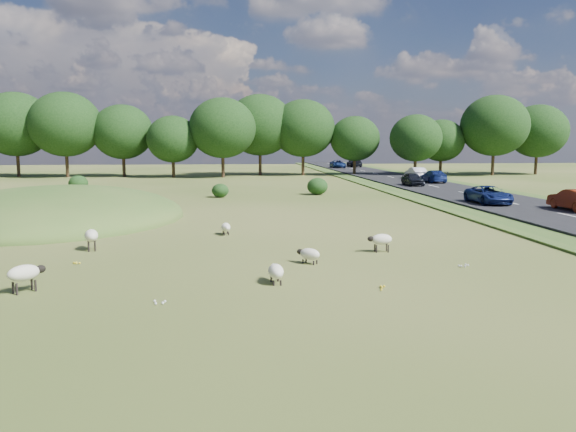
% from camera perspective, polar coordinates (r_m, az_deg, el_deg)
% --- Properties ---
extents(ground, '(160.00, 160.00, 0.00)m').
position_cam_1_polar(ground, '(44.66, -4.59, 1.35)').
color(ground, '#354F18').
rests_on(ground, ground).
extents(mound, '(16.00, 20.00, 4.00)m').
position_cam_1_polar(mound, '(38.37, -22.56, -0.20)').
color(mound, '#33561E').
rests_on(mound, ground).
extents(road, '(8.00, 150.00, 0.25)m').
position_cam_1_polar(road, '(58.43, 15.24, 2.67)').
color(road, black).
rests_on(road, ground).
extents(treeline, '(96.28, 14.66, 11.70)m').
position_cam_1_polar(treeline, '(79.86, -5.91, 8.74)').
color(treeline, black).
rests_on(treeline, ground).
extents(shrubs, '(24.79, 9.83, 1.55)m').
position_cam_1_polar(shrubs, '(53.14, -8.90, 3.06)').
color(shrubs, black).
rests_on(shrubs, ground).
extents(sheep_0, '(0.58, 1.18, 0.67)m').
position_cam_1_polar(sheep_0, '(19.07, -1.26, -5.62)').
color(sheep_0, beige).
rests_on(sheep_0, ground).
extents(sheep_1, '(1.16, 1.13, 0.89)m').
position_cam_1_polar(sheep_1, '(19.78, -25.18, -5.27)').
color(sheep_1, beige).
rests_on(sheep_1, ground).
extents(sheep_2, '(0.81, 1.35, 0.94)m').
position_cam_1_polar(sheep_2, '(26.33, -19.35, -1.89)').
color(sheep_2, beige).
rests_on(sheep_2, ground).
extents(sheep_3, '(0.57, 1.09, 0.62)m').
position_cam_1_polar(sheep_3, '(29.21, -6.33, -1.15)').
color(sheep_3, beige).
rests_on(sheep_3, ground).
extents(sheep_4, '(1.13, 0.55, 0.81)m').
position_cam_1_polar(sheep_4, '(24.73, 9.43, -2.36)').
color(sheep_4, beige).
rests_on(sheep_4, ground).
extents(sheep_5, '(1.01, 0.97, 0.62)m').
position_cam_1_polar(sheep_5, '(22.15, 2.17, -3.87)').
color(sheep_5, beige).
rests_on(sheep_5, ground).
extents(car_0, '(2.26, 4.91, 1.36)m').
position_cam_1_polar(car_0, '(101.75, 5.08, 5.29)').
color(car_0, navy).
rests_on(car_0, road).
extents(car_1, '(1.54, 4.43, 1.46)m').
position_cam_1_polar(car_1, '(71.72, 12.85, 4.28)').
color(car_1, silver).
rests_on(car_1, road).
extents(car_2, '(1.94, 4.78, 1.39)m').
position_cam_1_polar(car_2, '(65.88, 14.55, 3.93)').
color(car_2, navy).
rests_on(car_2, road).
extents(car_3, '(2.14, 5.25, 1.52)m').
position_cam_1_polar(car_3, '(105.77, 6.77, 5.40)').
color(car_3, black).
rests_on(car_3, road).
extents(car_4, '(2.15, 4.67, 1.30)m').
position_cam_1_polar(car_4, '(44.21, 19.71, 2.04)').
color(car_4, navy).
rests_on(car_4, road).
extents(car_6, '(1.52, 4.35, 1.43)m').
position_cam_1_polar(car_6, '(42.01, 27.11, 1.49)').
color(car_6, maroon).
rests_on(car_6, road).
extents(car_7, '(1.60, 3.98, 1.36)m').
position_cam_1_polar(car_7, '(60.61, 12.56, 3.68)').
color(car_7, black).
rests_on(car_7, road).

